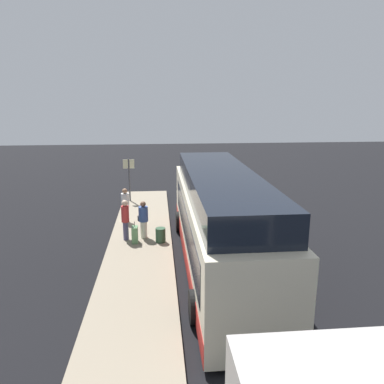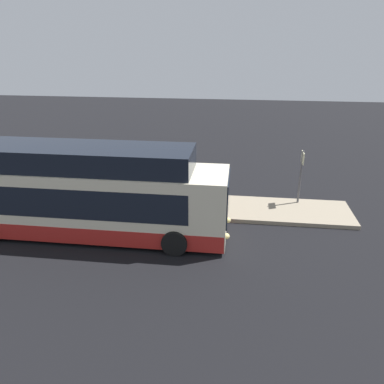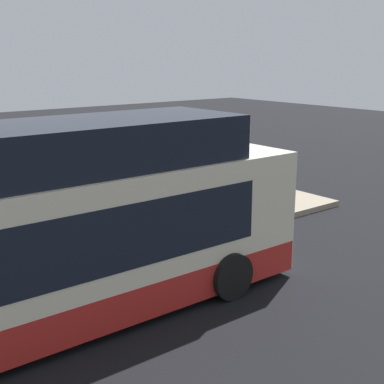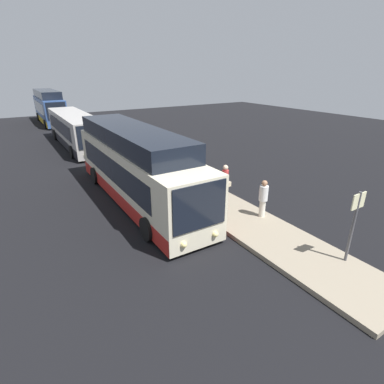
{
  "view_description": "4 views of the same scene",
  "coord_description": "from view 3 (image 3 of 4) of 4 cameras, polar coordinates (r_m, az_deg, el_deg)",
  "views": [
    {
      "loc": [
        -15.4,
        2.13,
        6.4
      ],
      "look_at": [
        2.67,
        0.47,
        1.89
      ],
      "focal_mm": 35.0,
      "sensor_mm": 36.0,
      "label": 1
    },
    {
      "loc": [
        4.5,
        -13.82,
        7.77
      ],
      "look_at": [
        2.67,
        0.47,
        1.89
      ],
      "focal_mm": 35.0,
      "sensor_mm": 36.0,
      "label": 2
    },
    {
      "loc": [
        -4.92,
        -9.15,
        5.04
      ],
      "look_at": [
        2.67,
        0.47,
        1.89
      ],
      "focal_mm": 50.0,
      "sensor_mm": 36.0,
      "label": 3
    },
    {
      "loc": [
        12.35,
        -5.55,
        6.57
      ],
      "look_at": [
        2.67,
        0.47,
        1.89
      ],
      "focal_mm": 28.0,
      "sensor_mm": 36.0,
      "label": 4
    }
  ],
  "objects": [
    {
      "name": "passenger_with_bags",
      "position": [
        14.55,
        -13.57,
        -1.24
      ],
      "size": [
        0.53,
        0.36,
        1.86
      ],
      "rotation": [
        0.0,
        0.0,
        -1.53
      ],
      "color": "#4C476B",
      "rests_on": "platform"
    },
    {
      "name": "ground",
      "position": [
        11.55,
        -9.16,
        -11.68
      ],
      "size": [
        80.0,
        80.0,
        0.0
      ],
      "primitive_type": "plane",
      "color": "black"
    },
    {
      "name": "trash_bin",
      "position": [
        13.23,
        -12.29,
        -5.95
      ],
      "size": [
        0.44,
        0.44,
        0.65
      ],
      "color": "#2D4C33",
      "rests_on": "platform"
    },
    {
      "name": "suitcase",
      "position": [
        14.2,
        -14.22,
        -4.44
      ],
      "size": [
        0.44,
        0.26,
        0.98
      ],
      "color": "#598C59",
      "rests_on": "platform"
    },
    {
      "name": "platform",
      "position": [
        14.01,
        -15.24,
        -6.8
      ],
      "size": [
        20.0,
        2.8,
        0.19
      ],
      "color": "gray",
      "rests_on": "ground"
    },
    {
      "name": "passenger_waiting",
      "position": [
        13.97,
        -11.4,
        -2.23
      ],
      "size": [
        0.69,
        0.57,
        1.73
      ],
      "rotation": [
        0.0,
        0.0,
        -1.15
      ],
      "color": "silver",
      "rests_on": "platform"
    },
    {
      "name": "passenger_boarding",
      "position": [
        15.93,
        -5.5,
        0.21
      ],
      "size": [
        0.57,
        0.57,
        1.78
      ],
      "rotation": [
        0.0,
        0.0,
        2.26
      ],
      "color": "silver",
      "rests_on": "platform"
    },
    {
      "name": "bus_lead",
      "position": [
        10.04,
        -19.27,
        -5.67
      ],
      "size": [
        12.28,
        2.88,
        3.86
      ],
      "color": "beige",
      "rests_on": "ground"
    },
    {
      "name": "sign_post",
      "position": [
        18.37,
        5.37,
        4.47
      ],
      "size": [
        0.1,
        0.69,
        2.67
      ],
      "color": "#4C4C51",
      "rests_on": "platform"
    }
  ]
}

